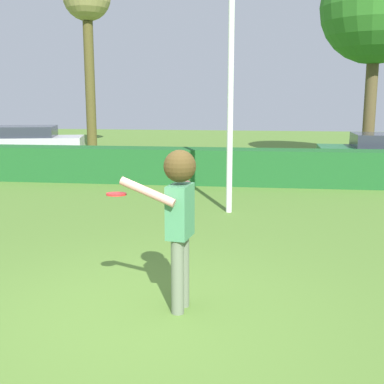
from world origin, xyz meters
TOP-DOWN VIEW (x-y plane):
  - ground_plane at (0.00, 0.00)m, footprint 60.00×60.00m
  - person at (0.37, 0.21)m, footprint 0.80×0.56m
  - frisbee at (-0.31, 0.16)m, footprint 0.22×0.22m
  - lamppost at (0.64, 5.07)m, footprint 0.24×0.24m
  - hedge_row at (0.00, 8.42)m, footprint 20.12×0.90m
  - parked_car_silver at (-7.45, 12.82)m, footprint 4.48×2.65m
  - maple_tree at (5.08, 13.46)m, footprint 3.77×3.77m
  - bare_elm_tree at (-6.05, 16.37)m, footprint 2.01×2.01m

SIDE VIEW (x-z plane):
  - ground_plane at x=0.00m, z-range 0.00..0.00m
  - hedge_row at x=0.00m, z-range 0.00..0.95m
  - parked_car_silver at x=-7.45m, z-range 0.06..1.31m
  - person at x=0.37m, z-range 0.26..2.05m
  - frisbee at x=-0.31m, z-range 1.29..1.32m
  - lamppost at x=0.64m, z-range 0.32..7.21m
  - maple_tree at x=5.08m, z-range 1.67..8.86m
  - bare_elm_tree at x=-6.05m, z-range 2.32..9.78m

